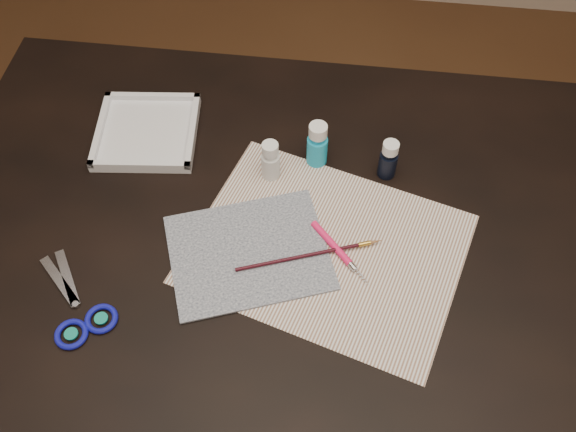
# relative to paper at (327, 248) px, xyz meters

# --- Properties ---
(ground) EXTENTS (3.50, 3.50, 0.02)m
(ground) POSITION_rel_paper_xyz_m (-0.07, 0.03, -0.76)
(ground) COLOR #422614
(ground) RESTS_ON ground
(table) EXTENTS (1.30, 0.90, 0.75)m
(table) POSITION_rel_paper_xyz_m (-0.07, 0.03, -0.38)
(table) COLOR black
(table) RESTS_ON ground
(paper) EXTENTS (0.53, 0.46, 0.00)m
(paper) POSITION_rel_paper_xyz_m (0.00, 0.00, 0.00)
(paper) COLOR white
(paper) RESTS_ON table
(canvas) EXTENTS (0.32, 0.29, 0.00)m
(canvas) POSITION_rel_paper_xyz_m (-0.13, -0.03, 0.00)
(canvas) COLOR black
(canvas) RESTS_ON paper
(paint_bottle_white) EXTENTS (0.04, 0.04, 0.08)m
(paint_bottle_white) POSITION_rel_paper_xyz_m (-0.12, 0.15, 0.04)
(paint_bottle_white) COLOR silver
(paint_bottle_white) RESTS_ON table
(paint_bottle_cyan) EXTENTS (0.05, 0.05, 0.09)m
(paint_bottle_cyan) POSITION_rel_paper_xyz_m (-0.04, 0.20, 0.05)
(paint_bottle_cyan) COLOR #18A2CF
(paint_bottle_cyan) RESTS_ON table
(paint_bottle_navy) EXTENTS (0.04, 0.04, 0.08)m
(paint_bottle_navy) POSITION_rel_paper_xyz_m (0.10, 0.18, 0.04)
(paint_bottle_navy) COLOR black
(paint_bottle_navy) RESTS_ON table
(paintbrush) EXTENTS (0.24, 0.10, 0.01)m
(paintbrush) POSITION_rel_paper_xyz_m (-0.03, -0.02, 0.01)
(paintbrush) COLOR black
(paintbrush) RESTS_ON canvas
(craft_knife) EXTENTS (0.11, 0.12, 0.01)m
(craft_knife) POSITION_rel_paper_xyz_m (0.02, -0.01, 0.01)
(craft_knife) COLOR #FF1C5F
(craft_knife) RESTS_ON paper
(scissors) EXTENTS (0.22, 0.22, 0.01)m
(scissors) POSITION_rel_paper_xyz_m (-0.41, -0.15, 0.00)
(scissors) COLOR silver
(scissors) RESTS_ON table
(palette_tray) EXTENTS (0.21, 0.21, 0.02)m
(palette_tray) POSITION_rel_paper_xyz_m (-0.37, 0.22, 0.01)
(palette_tray) COLOR silver
(palette_tray) RESTS_ON table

